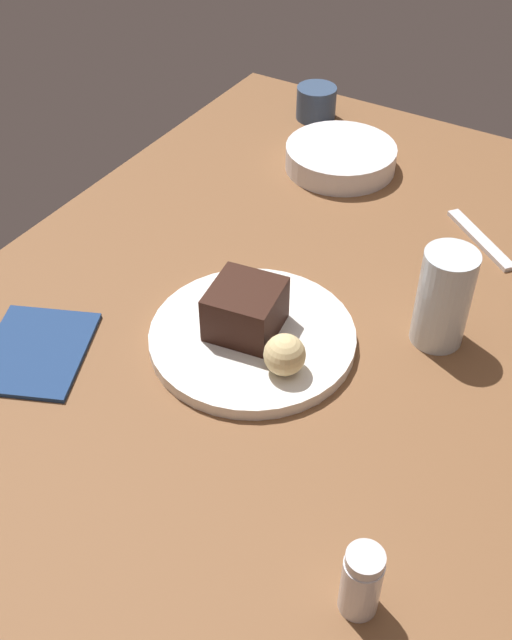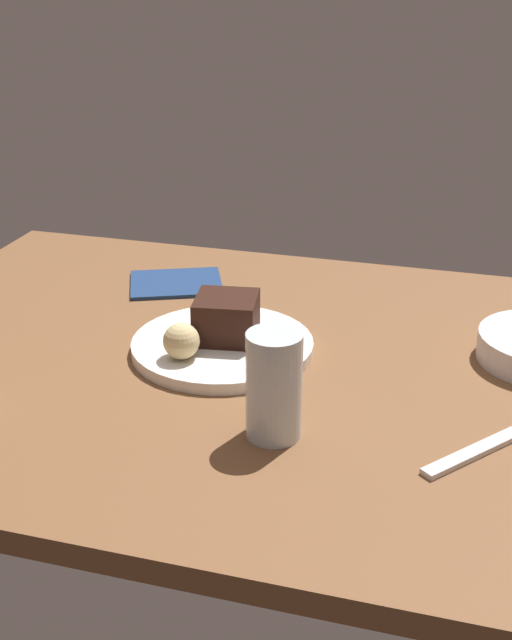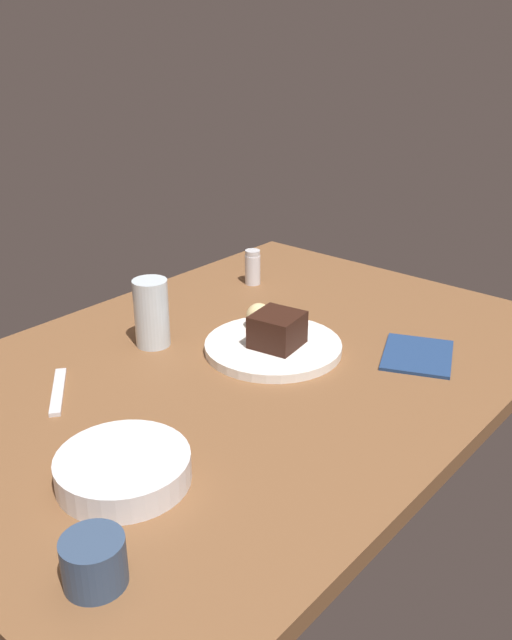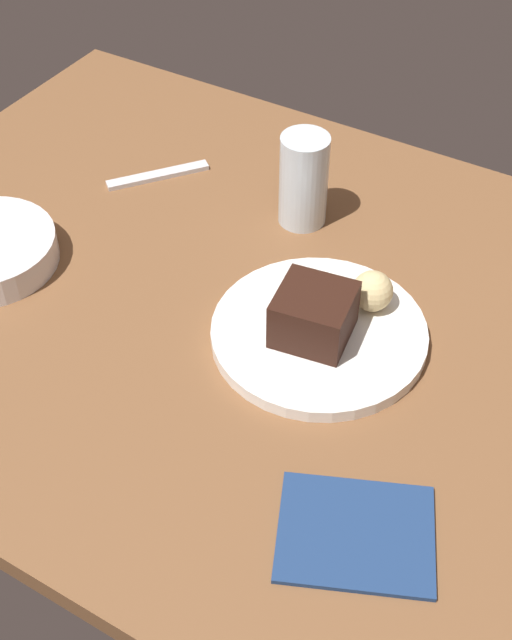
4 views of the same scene
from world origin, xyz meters
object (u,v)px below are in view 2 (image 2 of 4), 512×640
chocolate_cake_slice (226,318)px  folded_napkin (176,283)px  bread_roll (181,341)px  dessert_plate (222,346)px  dessert_spoon (473,453)px  water_glass (274,386)px

chocolate_cake_slice → folded_napkin: chocolate_cake_slice is taller
chocolate_cake_slice → bread_roll: chocolate_cake_slice is taller
dessert_plate → chocolate_cake_slice: bearing=-103.5°
dessert_spoon → folded_napkin: size_ratio=1.00×
bread_roll → folded_napkin: bread_roll is taller
dessert_plate → folded_napkin: size_ratio=1.69×
chocolate_cake_slice → dessert_spoon: 39.51cm
water_glass → dessert_spoon: size_ratio=0.86×
chocolate_cake_slice → bread_roll: bearing=63.3°
dessert_plate → bread_roll: 8.07cm
water_glass → dessert_plate: bearing=-56.8°
dessert_spoon → folded_napkin: (50.27, -38.67, -0.05)cm
bread_roll → folded_napkin: bearing=-67.4°
dessert_plate → chocolate_cake_slice: size_ratio=3.01×
bread_roll → chocolate_cake_slice: bearing=-116.7°
water_glass → folded_napkin: bearing=-55.7°
dessert_plate → water_glass: (-12.47, 19.02, 5.62)cm
chocolate_cake_slice → water_glass: bearing=121.2°
bread_roll → folded_napkin: 30.60cm
folded_napkin → water_glass: bearing=124.3°
dessert_plate → dessert_spoon: dessert_plate is taller
dessert_plate → folded_napkin: 26.41cm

